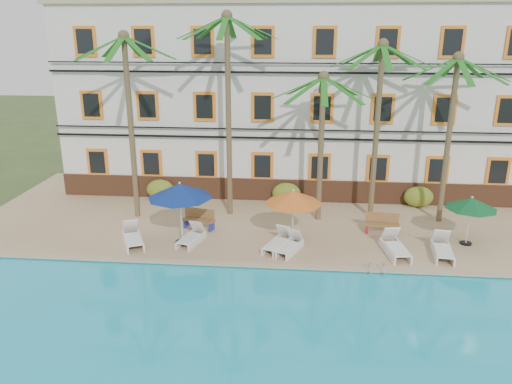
# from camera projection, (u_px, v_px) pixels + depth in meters

# --- Properties ---
(ground) EXTENTS (100.00, 100.00, 0.00)m
(ground) POSITION_uv_depth(u_px,v_px,m) (286.00, 263.00, 20.29)
(ground) COLOR #384C23
(ground) RESTS_ON ground
(pool_deck) EXTENTS (30.00, 12.00, 0.25)m
(pool_deck) POSITION_uv_depth(u_px,v_px,m) (289.00, 216.00, 24.99)
(pool_deck) COLOR tan
(pool_deck) RESTS_ON ground
(swimming_pool) EXTENTS (26.00, 12.00, 0.20)m
(swimming_pool) POSITION_uv_depth(u_px,v_px,m) (277.00, 373.00, 13.64)
(swimming_pool) COLOR #1BACCB
(swimming_pool) RESTS_ON ground
(pool_coping) EXTENTS (30.00, 0.35, 0.06)m
(pool_coping) POSITION_uv_depth(u_px,v_px,m) (285.00, 266.00, 19.35)
(pool_coping) COLOR tan
(pool_coping) RESTS_ON pool_deck
(hotel_building) EXTENTS (25.40, 6.44, 10.22)m
(hotel_building) POSITION_uv_depth(u_px,v_px,m) (293.00, 97.00, 28.06)
(hotel_building) COLOR silver
(hotel_building) RESTS_ON pool_deck
(palm_a) EXTENTS (4.59, 4.59, 8.76)m
(palm_a) POSITION_uv_depth(u_px,v_px,m) (129.00, 102.00, 22.92)
(palm_a) COLOR brown
(palm_a) RESTS_ON pool_deck
(palm_b) EXTENTS (4.59, 4.59, 9.62)m
(palm_b) POSITION_uv_depth(u_px,v_px,m) (228.00, 91.00, 23.08)
(palm_b) COLOR brown
(palm_b) RESTS_ON pool_deck
(palm_c) EXTENTS (4.59, 4.59, 7.04)m
(palm_c) POSITION_uv_depth(u_px,v_px,m) (322.00, 125.00, 22.81)
(palm_c) COLOR brown
(palm_c) RESTS_ON pool_deck
(palm_d) EXTENTS (4.59, 4.59, 8.41)m
(palm_d) POSITION_uv_depth(u_px,v_px,m) (378.00, 106.00, 22.97)
(palm_d) COLOR brown
(palm_d) RESTS_ON pool_deck
(palm_e) EXTENTS (4.59, 4.59, 7.88)m
(palm_e) POSITION_uv_depth(u_px,v_px,m) (451.00, 115.00, 22.44)
(palm_e) COLOR brown
(palm_e) RESTS_ON pool_deck
(shrub_left) EXTENTS (1.50, 0.90, 1.10)m
(shrub_left) POSITION_uv_depth(u_px,v_px,m) (160.00, 190.00, 26.89)
(shrub_left) COLOR #1F631C
(shrub_left) RESTS_ON pool_deck
(shrub_mid) EXTENTS (1.50, 0.90, 1.10)m
(shrub_mid) POSITION_uv_depth(u_px,v_px,m) (286.00, 193.00, 26.31)
(shrub_mid) COLOR #1F631C
(shrub_mid) RESTS_ON pool_deck
(shrub_right) EXTENTS (1.50, 0.90, 1.10)m
(shrub_right) POSITION_uv_depth(u_px,v_px,m) (418.00, 197.00, 25.72)
(shrub_right) COLOR #1F631C
(shrub_right) RESTS_ON pool_deck
(umbrella_blue) EXTENTS (2.77, 2.77, 2.76)m
(umbrella_blue) POSITION_uv_depth(u_px,v_px,m) (180.00, 191.00, 20.79)
(umbrella_blue) COLOR black
(umbrella_blue) RESTS_ON pool_deck
(umbrella_red) EXTENTS (2.48, 2.48, 2.48)m
(umbrella_red) POSITION_uv_depth(u_px,v_px,m) (293.00, 197.00, 20.76)
(umbrella_red) COLOR black
(umbrella_red) RESTS_ON pool_deck
(umbrella_green) EXTENTS (2.16, 2.16, 2.17)m
(umbrella_green) POSITION_uv_depth(u_px,v_px,m) (471.00, 204.00, 20.86)
(umbrella_green) COLOR black
(umbrella_green) RESTS_ON pool_deck
(lounger_a) EXTENTS (1.49, 2.10, 0.94)m
(lounger_a) POSITION_uv_depth(u_px,v_px,m) (133.00, 237.00, 21.35)
(lounger_a) COLOR white
(lounger_a) RESTS_ON pool_deck
(lounger_b) EXTENTS (1.03, 1.87, 0.83)m
(lounger_b) POSITION_uv_depth(u_px,v_px,m) (192.00, 237.00, 21.50)
(lounger_b) COLOR white
(lounger_b) RESTS_ON pool_deck
(lounger_c) EXTENTS (1.34, 2.04, 0.91)m
(lounger_c) POSITION_uv_depth(u_px,v_px,m) (279.00, 242.00, 20.89)
(lounger_c) COLOR white
(lounger_c) RESTS_ON pool_deck
(lounger_d) EXTENTS (1.26, 1.90, 0.84)m
(lounger_d) POSITION_uv_depth(u_px,v_px,m) (289.00, 245.00, 20.64)
(lounger_d) COLOR white
(lounger_d) RESTS_ON pool_deck
(lounger_e) EXTENTS (1.03, 2.14, 0.97)m
(lounger_e) POSITION_uv_depth(u_px,v_px,m) (395.00, 247.00, 20.42)
(lounger_e) COLOR white
(lounger_e) RESTS_ON pool_deck
(lounger_f) EXTENTS (0.94, 2.07, 0.94)m
(lounger_f) POSITION_uv_depth(u_px,v_px,m) (442.00, 249.00, 20.26)
(lounger_f) COLOR white
(lounger_f) RESTS_ON pool_deck
(bench_left) EXTENTS (1.57, 0.86, 0.93)m
(bench_left) POSITION_uv_depth(u_px,v_px,m) (200.00, 219.00, 22.99)
(bench_left) COLOR olive
(bench_left) RESTS_ON pool_deck
(bench_right) EXTENTS (1.55, 0.67, 0.93)m
(bench_right) POSITION_uv_depth(u_px,v_px,m) (382.00, 223.00, 22.44)
(bench_right) COLOR olive
(bench_right) RESTS_ON pool_deck
(pool_ladder) EXTENTS (0.54, 0.74, 0.74)m
(pool_ladder) POSITION_uv_depth(u_px,v_px,m) (377.00, 272.00, 18.97)
(pool_ladder) COLOR silver
(pool_ladder) RESTS_ON ground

